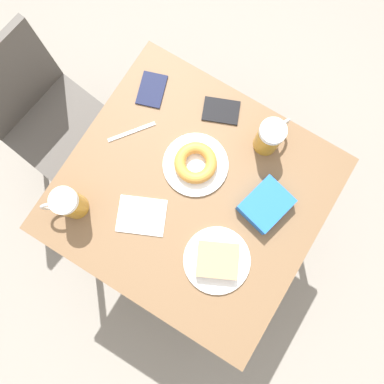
# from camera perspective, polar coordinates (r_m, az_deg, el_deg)

# --- Properties ---
(ground_plane) EXTENTS (8.00, 8.00, 0.00)m
(ground_plane) POSITION_cam_1_polar(r_m,az_deg,el_deg) (2.01, 0.00, -3.97)
(ground_plane) COLOR gray
(table) EXTENTS (0.80, 0.85, 0.76)m
(table) POSITION_cam_1_polar(r_m,az_deg,el_deg) (1.33, 0.00, -0.73)
(table) COLOR brown
(table) RESTS_ON ground_plane
(chair) EXTENTS (0.45, 0.45, 0.84)m
(chair) POSITION_cam_1_polar(r_m,az_deg,el_deg) (1.73, -22.15, 11.35)
(chair) COLOR #514C47
(chair) RESTS_ON ground_plane
(plate_with_cake) EXTENTS (0.22, 0.22, 0.05)m
(plate_with_cake) POSITION_cam_1_polar(r_m,az_deg,el_deg) (1.22, 3.84, -10.32)
(plate_with_cake) COLOR white
(plate_with_cake) RESTS_ON table
(plate_with_donut) EXTENTS (0.22, 0.22, 0.05)m
(plate_with_donut) POSITION_cam_1_polar(r_m,az_deg,el_deg) (1.26, 0.55, 4.36)
(plate_with_donut) COLOR white
(plate_with_donut) RESTS_ON table
(beer_mug_left) EXTENTS (0.11, 0.12, 0.14)m
(beer_mug_left) POSITION_cam_1_polar(r_m,az_deg,el_deg) (1.24, -18.27, -1.70)
(beer_mug_left) COLOR #C68C23
(beer_mug_left) RESTS_ON table
(beer_mug_center) EXTENTS (0.13, 0.09, 0.14)m
(beer_mug_center) POSITION_cam_1_polar(r_m,az_deg,el_deg) (1.26, 11.78, 8.25)
(beer_mug_center) COLOR #C68C23
(beer_mug_center) RESTS_ON table
(napkin_folded) EXTENTS (0.18, 0.19, 0.00)m
(napkin_folded) POSITION_cam_1_polar(r_m,az_deg,el_deg) (1.25, -7.69, -3.60)
(napkin_folded) COLOR white
(napkin_folded) RESTS_ON table
(fork) EXTENTS (0.15, 0.11, 0.00)m
(fork) POSITION_cam_1_polar(r_m,az_deg,el_deg) (1.33, -9.18, 9.04)
(fork) COLOR silver
(fork) RESTS_ON table
(passport_near_edge) EXTENTS (0.13, 0.15, 0.01)m
(passport_near_edge) POSITION_cam_1_polar(r_m,az_deg,el_deg) (1.34, 4.45, 12.24)
(passport_near_edge) COLOR black
(passport_near_edge) RESTS_ON table
(passport_far_edge) EXTENTS (0.15, 0.12, 0.01)m
(passport_far_edge) POSITION_cam_1_polar(r_m,az_deg,el_deg) (1.37, -6.16, 15.25)
(passport_far_edge) COLOR #141938
(passport_far_edge) RESTS_ON table
(blue_pouch) EXTENTS (0.18, 0.16, 0.05)m
(blue_pouch) POSITION_cam_1_polar(r_m,az_deg,el_deg) (1.25, 11.19, -1.92)
(blue_pouch) COLOR blue
(blue_pouch) RESTS_ON table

